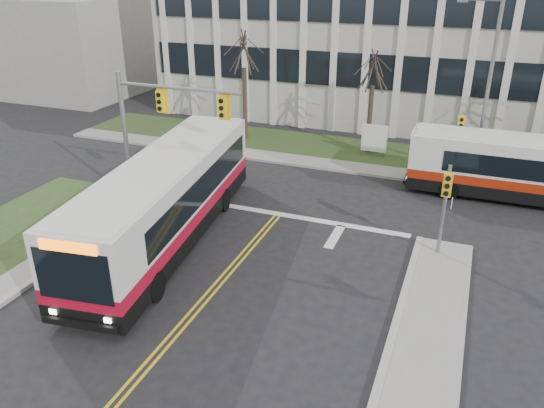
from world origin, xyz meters
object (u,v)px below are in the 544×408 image
(streetlight, at_px, (486,81))
(bus_cross, at_px, (532,172))
(bus_main, at_px, (167,202))
(directory_sign, at_px, (374,139))

(streetlight, xyz_separation_m, bus_cross, (2.71, -2.20, -3.68))
(streetlight, distance_m, bus_main, 16.90)
(streetlight, height_order, directory_sign, streetlight)
(streetlight, bearing_deg, directory_sign, 166.77)
(streetlight, relative_size, bus_cross, 0.81)
(directory_sign, bearing_deg, bus_main, -113.93)
(directory_sign, xyz_separation_m, bus_main, (-5.89, -13.28, 0.58))
(directory_sign, relative_size, bus_cross, 0.18)
(bus_main, distance_m, bus_cross, 17.18)
(streetlight, bearing_deg, bus_main, -133.64)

